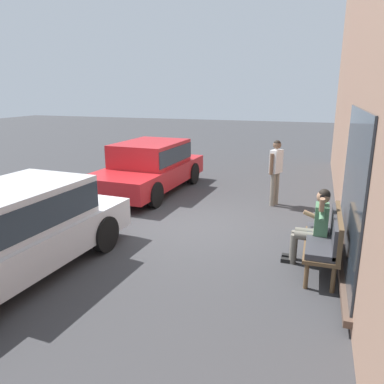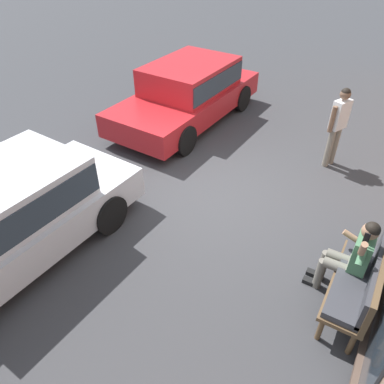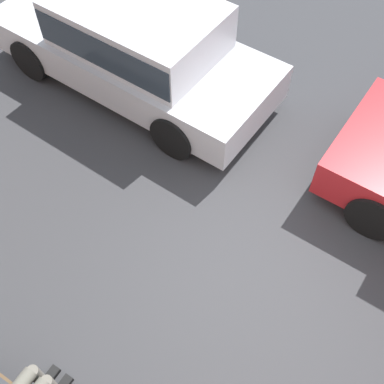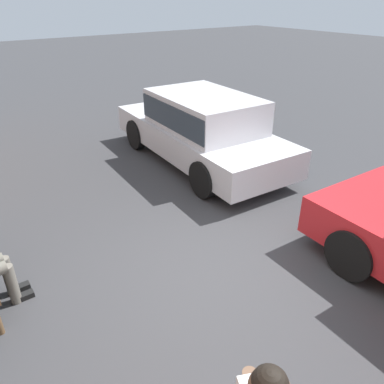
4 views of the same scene
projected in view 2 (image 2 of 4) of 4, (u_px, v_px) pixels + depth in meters
name	position (u px, v px, depth m)	size (l,w,h in m)	color
ground_plane	(215.00, 193.00, 7.37)	(60.00, 60.00, 0.00)	#38383A
bench	(363.00, 280.00, 4.89)	(1.57, 0.55, 1.04)	brown
person_on_phone	(352.00, 256.00, 5.05)	(0.73, 0.74, 1.37)	#6B665B
parked_car_near	(188.00, 90.00, 9.43)	(4.54, 2.14, 1.47)	red
parked_car_mid	(1.00, 218.00, 5.55)	(4.65, 2.07, 1.49)	silver
pedestrian_standing	(338.00, 122.00, 7.58)	(0.51, 0.33, 1.73)	gray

